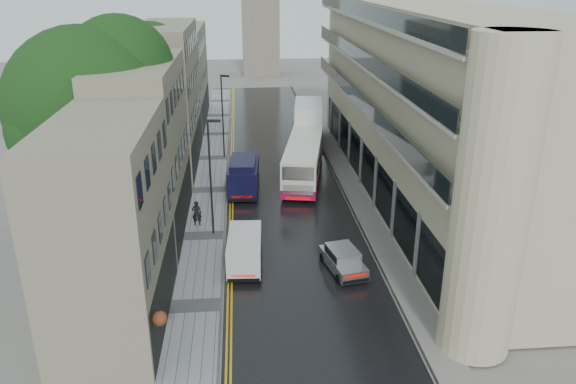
{
  "coord_description": "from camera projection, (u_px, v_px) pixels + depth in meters",
  "views": [
    {
      "loc": [
        -3.29,
        -14.19,
        16.11
      ],
      "look_at": [
        -0.49,
        18.0,
        3.45
      ],
      "focal_mm": 35.0,
      "sensor_mm": 36.0,
      "label": 1
    }
  ],
  "objects": [
    {
      "name": "modern_block",
      "position": [
        423.0,
        104.0,
        41.7
      ],
      "size": [
        8.0,
        40.0,
        14.0
      ],
      "primitive_type": null,
      "color": "#BDB28C",
      "rests_on": "ground"
    },
    {
      "name": "white_van",
      "position": [
        228.0,
        263.0,
        31.21
      ],
      "size": [
        2.12,
        4.51,
        2.0
      ],
      "primitive_type": null,
      "rotation": [
        0.0,
        0.0,
        -0.05
      ],
      "color": "silver",
      "rests_on": "road"
    },
    {
      "name": "silver_hatchback",
      "position": [
        339.0,
        272.0,
        30.91
      ],
      "size": [
        2.37,
        4.01,
        1.41
      ],
      "primitive_type": null,
      "rotation": [
        0.0,
        0.0,
        0.21
      ],
      "color": "silver",
      "rests_on": "road"
    },
    {
      "name": "tree_near",
      "position": [
        90.0,
        133.0,
        34.31
      ],
      "size": [
        10.56,
        10.56,
        13.89
      ],
      "primitive_type": null,
      "color": "black",
      "rests_on": "ground"
    },
    {
      "name": "tree_far",
      "position": [
        132.0,
        100.0,
        46.65
      ],
      "size": [
        9.24,
        9.24,
        12.46
      ],
      "primitive_type": null,
      "color": "black",
      "rests_on": "ground"
    },
    {
      "name": "lamp_post_near",
      "position": [
        211.0,
        179.0,
        35.57
      ],
      "size": [
        0.87,
        0.26,
        7.61
      ],
      "primitive_type": null,
      "rotation": [
        0.0,
        0.0,
        -0.09
      ],
      "color": "black",
      "rests_on": "left_sidewalk"
    },
    {
      "name": "white_lorry",
      "position": [
        296.0,
        128.0,
        53.49
      ],
      "size": [
        3.6,
        8.81,
        4.49
      ],
      "primitive_type": null,
      "rotation": [
        0.0,
        0.0,
        -0.12
      ],
      "color": "white",
      "rests_on": "road"
    },
    {
      "name": "pedestrian",
      "position": [
        197.0,
        213.0,
        37.76
      ],
      "size": [
        0.65,
        0.44,
        1.77
      ],
      "primitive_type": "imported",
      "rotation": [
        0.0,
        0.0,
        3.16
      ],
      "color": "black",
      "rests_on": "left_sidewalk"
    },
    {
      "name": "cream_bus",
      "position": [
        285.0,
        172.0,
        43.68
      ],
      "size": [
        4.75,
        11.88,
        3.16
      ],
      "primitive_type": null,
      "rotation": [
        0.0,
        0.0,
        -0.19
      ],
      "color": "white",
      "rests_on": "road"
    },
    {
      "name": "left_sidewalk",
      "position": [
        210.0,
        190.0,
        44.32
      ],
      "size": [
        2.7,
        85.0,
        0.12
      ],
      "primitive_type": "cube",
      "color": "gray",
      "rests_on": "ground"
    },
    {
      "name": "old_shop_row",
      "position": [
        162.0,
        110.0,
        44.18
      ],
      "size": [
        4.5,
        56.0,
        12.0
      ],
      "primitive_type": null,
      "color": "gray",
      "rests_on": "ground"
    },
    {
      "name": "road",
      "position": [
        284.0,
        189.0,
        44.81
      ],
      "size": [
        9.0,
        85.0,
        0.02
      ],
      "primitive_type": "cube",
      "color": "black",
      "rests_on": "ground"
    },
    {
      "name": "right_sidewalk",
      "position": [
        350.0,
        186.0,
        45.23
      ],
      "size": [
        1.8,
        85.0,
        0.12
      ],
      "primitive_type": "cube",
      "color": "slate",
      "rests_on": "ground"
    },
    {
      "name": "navy_van",
      "position": [
        229.0,
        183.0,
        42.0
      ],
      "size": [
        2.58,
        5.66,
        2.82
      ],
      "primitive_type": null,
      "rotation": [
        0.0,
        0.0,
        -0.07
      ],
      "color": "black",
      "rests_on": "road"
    },
    {
      "name": "lamp_post_far",
      "position": [
        223.0,
        117.0,
        50.92
      ],
      "size": [
        0.85,
        0.52,
        7.54
      ],
      "primitive_type": null,
      "rotation": [
        0.0,
        0.0,
        -0.42
      ],
      "color": "black",
      "rests_on": "left_sidewalk"
    }
  ]
}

